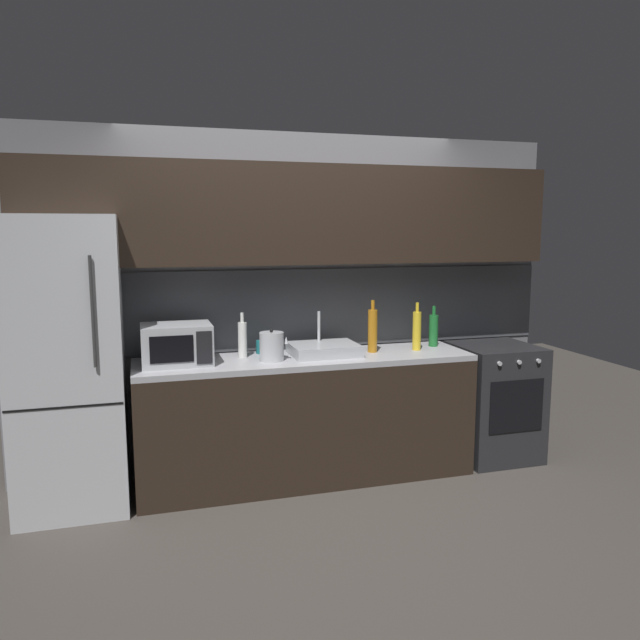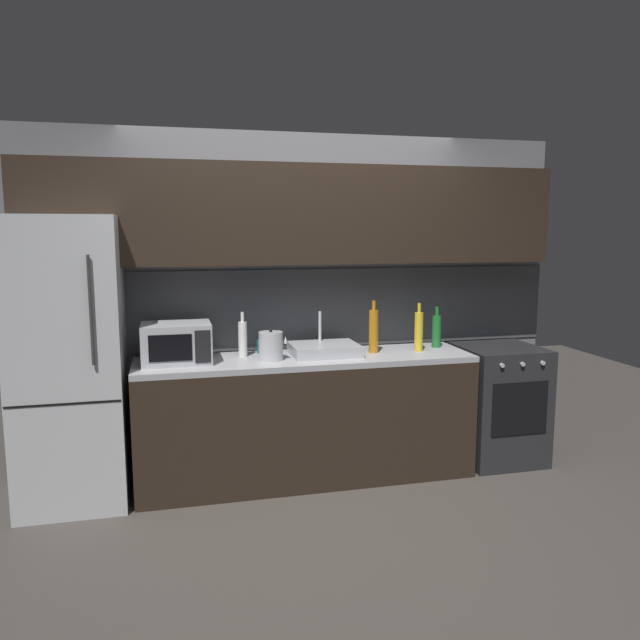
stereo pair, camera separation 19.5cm
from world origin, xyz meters
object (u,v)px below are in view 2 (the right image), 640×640
wine_bottle_amber (374,331)px  mug_teal (263,346)px  oven_range (498,403)px  microwave (176,343)px  wine_bottle_green (436,331)px  kettle (271,346)px  refrigerator (70,362)px  wine_bottle_white (243,338)px  wine_bottle_yellow (419,331)px

wine_bottle_amber → mug_teal: (-0.79, 0.18, -0.12)m
mug_teal → oven_range: bearing=-6.7°
microwave → wine_bottle_green: wine_bottle_green is taller
kettle → wine_bottle_amber: size_ratio=0.58×
oven_range → kettle: kettle is taller
microwave → kettle: (0.63, -0.08, -0.04)m
oven_range → kettle: 1.88m
microwave → mug_teal: 0.65m
oven_range → mug_teal: 1.89m
refrigerator → mug_teal: (1.30, 0.21, 0.00)m
wine_bottle_white → mug_teal: wine_bottle_white is taller
refrigerator → kettle: refrigerator is taller
wine_bottle_green → microwave: bearing=-177.3°
kettle → wine_bottle_green: (1.31, 0.17, 0.03)m
microwave → kettle: microwave is taller
refrigerator → wine_bottle_white: size_ratio=5.92×
wine_bottle_amber → mug_teal: size_ratio=4.07×
wine_bottle_green → mug_teal: wine_bottle_green is taller
kettle → wine_bottle_white: 0.25m
kettle → microwave: bearing=173.1°
wine_bottle_yellow → wine_bottle_amber: bearing=176.7°
kettle → wine_bottle_amber: wine_bottle_amber is taller
kettle → wine_bottle_amber: (0.77, 0.08, 0.06)m
wine_bottle_amber → wine_bottle_yellow: wine_bottle_amber is taller
wine_bottle_green → wine_bottle_white: size_ratio=0.99×
kettle → oven_range: bearing=1.8°
refrigerator → oven_range: size_ratio=2.10×
kettle → wine_bottle_white: size_ratio=0.70×
wine_bottle_yellow → wine_bottle_green: bearing=28.6°
wine_bottle_green → wine_bottle_yellow: bearing=-151.4°
wine_bottle_green → wine_bottle_white: 1.48m
oven_range → wine_bottle_amber: (-1.03, 0.03, 0.61)m
refrigerator → wine_bottle_white: refrigerator is taller
refrigerator → microwave: size_ratio=4.10×
wine_bottle_yellow → wine_bottle_white: size_ratio=1.13×
microwave → wine_bottle_white: bearing=12.1°
wine_bottle_white → oven_range: bearing=-3.4°
microwave → wine_bottle_green: (1.94, 0.09, -0.01)m
wine_bottle_amber → refrigerator: bearing=-179.3°
oven_range → wine_bottle_green: 0.76m
refrigerator → kettle: size_ratio=8.49×
wine_bottle_yellow → wine_bottle_white: wine_bottle_yellow is taller
wine_bottle_yellow → mug_teal: bearing=169.8°
wine_bottle_yellow → microwave: bearing=179.6°
refrigerator → wine_bottle_amber: refrigerator is taller
kettle → wine_bottle_white: bearing=134.6°
kettle → wine_bottle_green: size_ratio=0.71×
wine_bottle_yellow → wine_bottle_white: bearing=175.1°
microwave → wine_bottle_amber: wine_bottle_amber is taller
wine_bottle_green → mug_teal: 1.33m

